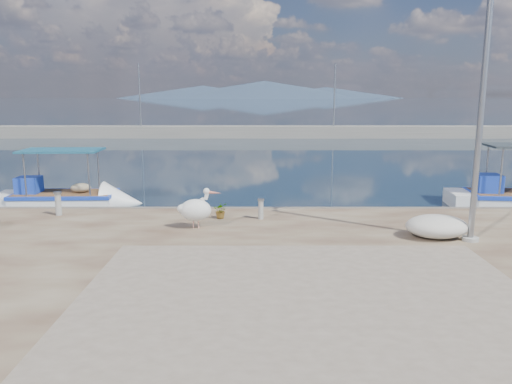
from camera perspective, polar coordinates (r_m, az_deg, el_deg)
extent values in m
plane|color=#162635|center=(12.86, -0.02, -8.97)|extent=(1400.00, 1400.00, 0.00)
cube|color=gray|center=(9.93, 5.86, -12.13)|extent=(9.00, 7.00, 0.01)
cube|color=gray|center=(52.22, 0.05, 6.89)|extent=(120.00, 2.20, 1.20)
cylinder|color=gray|center=(53.45, -13.14, 10.35)|extent=(0.16, 0.16, 7.00)
cylinder|color=gray|center=(52.69, 8.94, 10.50)|extent=(0.16, 0.16, 7.00)
cone|color=#28384C|center=(665.78, -6.08, 11.32)|extent=(220.00, 220.00, 16.00)
cone|color=#28384C|center=(662.19, 0.96, 11.64)|extent=(280.00, 280.00, 22.00)
cone|color=#28384C|center=(668.17, 7.97, 11.19)|extent=(200.00, 200.00, 14.00)
cube|color=white|center=(21.53, -20.96, -1.29)|extent=(5.60, 2.02, 0.91)
cube|color=#1A3AAC|center=(21.45, -21.03, -0.23)|extent=(4.05, 2.02, 0.13)
cube|color=#A33914|center=(21.54, -20.95, -1.43)|extent=(4.05, 2.00, 0.11)
cube|color=#1A3AAC|center=(21.87, -24.53, 0.73)|extent=(0.89, 0.89, 0.67)
cube|color=navy|center=(21.20, -21.36, 4.45)|extent=(3.11, 1.84, 0.08)
cube|color=#1A3AAC|center=(21.88, 24.97, 0.91)|extent=(1.02, 1.02, 0.73)
cylinder|color=tan|center=(14.96, -7.17, -3.55)|extent=(0.04, 0.04, 0.31)
cylinder|color=tan|center=(14.94, -6.58, -3.55)|extent=(0.04, 0.04, 0.31)
ellipsoid|color=silver|center=(14.86, -6.91, -2.07)|extent=(0.93, 0.59, 0.66)
cylinder|color=silver|center=(14.76, -5.84, -0.82)|extent=(0.22, 0.12, 0.56)
sphere|color=silver|center=(14.70, -5.68, 0.10)|extent=(0.19, 0.19, 0.19)
cone|color=#D06751|center=(14.70, -4.82, -0.07)|extent=(0.45, 0.11, 0.14)
cylinder|color=gray|center=(14.31, 24.34, 8.47)|extent=(0.16, 0.16, 7.00)
cylinder|color=gray|center=(14.82, 23.28, -4.94)|extent=(0.44, 0.44, 0.10)
cylinder|color=gray|center=(15.90, 0.56, -1.99)|extent=(0.16, 0.16, 0.63)
cylinder|color=gray|center=(15.83, 0.56, -0.87)|extent=(0.22, 0.22, 0.05)
cylinder|color=gray|center=(17.62, -21.67, -1.28)|extent=(0.20, 0.20, 0.76)
cylinder|color=gray|center=(17.54, -21.75, -0.07)|extent=(0.26, 0.26, 0.07)
imported|color=#33722D|center=(16.03, -4.03, -2.10)|extent=(0.47, 0.41, 0.53)
ellipsoid|color=silver|center=(14.72, 19.94, -3.71)|extent=(1.71, 1.28, 0.64)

